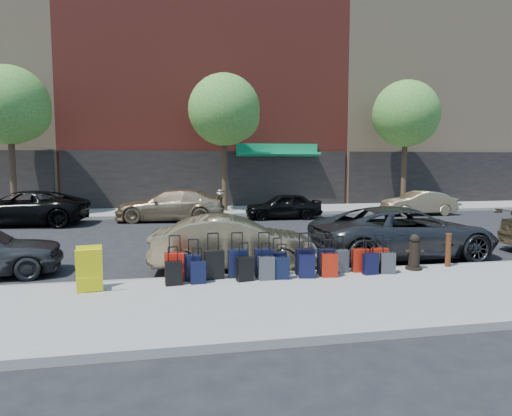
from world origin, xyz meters
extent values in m
plane|color=black|center=(0.00, 0.00, 0.00)|extent=(120.00, 120.00, 0.00)
cube|color=gray|center=(0.00, -6.50, 0.07)|extent=(60.00, 4.00, 0.15)
cube|color=gray|center=(0.00, 10.00, 0.07)|extent=(60.00, 4.00, 0.15)
cube|color=gray|center=(0.00, -4.48, 0.07)|extent=(60.00, 0.08, 0.15)
cube|color=gray|center=(0.00, 7.98, 0.07)|extent=(60.00, 0.08, 0.15)
cube|color=maroon|center=(0.00, 18.00, 10.00)|extent=(17.00, 12.00, 20.00)
cube|color=black|center=(0.00, 11.95, 1.70)|extent=(16.66, 0.15, 3.40)
cube|color=#0E8350|center=(4.00, 11.60, 3.20)|extent=(5.00, 0.91, 0.27)
cube|color=#0E8350|center=(4.00, 11.90, 3.55)|extent=(5.00, 0.10, 0.60)
cube|color=#9E8361|center=(16.00, 18.00, 9.00)|extent=(15.00, 12.00, 18.00)
cube|color=black|center=(16.00, 11.95, 1.70)|extent=(14.70, 0.15, 3.40)
cylinder|color=black|center=(-10.00, 9.50, 2.55)|extent=(0.30, 0.30, 4.80)
sphere|color=#326B23|center=(-10.00, 9.50, 5.52)|extent=(3.80, 3.80, 3.80)
sphere|color=#326B23|center=(-9.40, 9.50, 5.14)|extent=(2.58, 2.58, 2.58)
cylinder|color=black|center=(0.50, 9.50, 2.55)|extent=(0.30, 0.30, 4.80)
sphere|color=#326B23|center=(0.50, 9.50, 5.52)|extent=(3.80, 3.80, 3.80)
sphere|color=#326B23|center=(1.10, 9.50, 5.14)|extent=(2.58, 2.58, 2.58)
cylinder|color=black|center=(11.00, 9.50, 2.55)|extent=(0.30, 0.30, 4.80)
sphere|color=#326B23|center=(11.00, 9.50, 5.52)|extent=(3.80, 3.80, 3.80)
sphere|color=#326B23|center=(11.60, 9.50, 5.14)|extent=(2.58, 2.58, 2.58)
cube|color=#B3160B|center=(-2.45, -4.82, 0.47)|extent=(0.45, 0.28, 0.64)
cylinder|color=black|center=(-2.45, -4.82, 1.16)|extent=(0.24, 0.06, 0.03)
cube|color=black|center=(-2.05, -4.84, 0.44)|extent=(0.42, 0.28, 0.58)
cylinder|color=black|center=(-2.05, -4.84, 1.07)|extent=(0.22, 0.07, 0.03)
cube|color=black|center=(-1.57, -4.78, 0.48)|extent=(0.47, 0.30, 0.65)
cylinder|color=black|center=(-1.57, -4.78, 1.18)|extent=(0.25, 0.07, 0.03)
cube|color=black|center=(-1.03, -4.75, 0.47)|extent=(0.44, 0.26, 0.65)
cylinder|color=black|center=(-1.03, -4.75, 1.17)|extent=(0.24, 0.04, 0.03)
cube|color=black|center=(-0.42, -4.81, 0.47)|extent=(0.45, 0.28, 0.64)
cylinder|color=black|center=(-0.42, -4.81, 1.17)|extent=(0.24, 0.06, 0.03)
cube|color=black|center=(-0.08, -4.79, 0.43)|extent=(0.40, 0.27, 0.55)
cylinder|color=black|center=(-0.08, -4.79, 1.02)|extent=(0.21, 0.07, 0.03)
cube|color=black|center=(0.55, -4.82, 0.46)|extent=(0.43, 0.26, 0.62)
cylinder|color=black|center=(0.55, -4.82, 1.13)|extent=(0.23, 0.05, 0.03)
cube|color=black|center=(1.08, -4.84, 0.45)|extent=(0.40, 0.23, 0.59)
cylinder|color=black|center=(1.08, -4.84, 1.09)|extent=(0.22, 0.04, 0.03)
cube|color=#36363B|center=(1.45, -4.79, 0.42)|extent=(0.40, 0.27, 0.55)
cylinder|color=black|center=(1.45, -4.79, 1.01)|extent=(0.21, 0.07, 0.03)
cube|color=#991909|center=(1.94, -4.82, 0.43)|extent=(0.39, 0.23, 0.56)
cylinder|color=black|center=(1.94, -4.82, 1.04)|extent=(0.21, 0.05, 0.03)
cube|color=#A81D0A|center=(2.45, -4.82, 0.43)|extent=(0.38, 0.22, 0.55)
cylinder|color=black|center=(2.45, -4.82, 1.03)|extent=(0.21, 0.04, 0.03)
cube|color=black|center=(-2.48, -5.15, 0.41)|extent=(0.37, 0.24, 0.52)
cylinder|color=black|center=(-2.48, -5.15, 0.97)|extent=(0.20, 0.05, 0.03)
cube|color=black|center=(-1.96, -5.12, 0.39)|extent=(0.35, 0.22, 0.49)
cylinder|color=black|center=(-1.96, -5.12, 0.92)|extent=(0.19, 0.05, 0.03)
cube|color=black|center=(-0.92, -5.11, 0.42)|extent=(0.40, 0.28, 0.53)
cylinder|color=black|center=(-0.92, -5.11, 1.00)|extent=(0.21, 0.07, 0.03)
cube|color=#3A3A3F|center=(-0.44, -5.10, 0.41)|extent=(0.35, 0.21, 0.52)
cylinder|color=black|center=(-0.44, -5.10, 0.98)|extent=(0.20, 0.03, 0.03)
cube|color=black|center=(-0.07, -5.10, 0.40)|extent=(0.36, 0.25, 0.49)
cylinder|color=black|center=(-0.07, -5.10, 0.94)|extent=(0.19, 0.06, 0.03)
cube|color=black|center=(0.51, -5.11, 0.41)|extent=(0.39, 0.27, 0.53)
cylinder|color=black|center=(0.51, -5.11, 0.99)|extent=(0.20, 0.07, 0.03)
cube|color=maroon|center=(1.05, -5.13, 0.42)|extent=(0.39, 0.27, 0.53)
cylinder|color=black|center=(1.05, -5.13, 1.00)|extent=(0.21, 0.06, 0.03)
cube|color=black|center=(2.07, -5.10, 0.40)|extent=(0.35, 0.22, 0.50)
cylinder|color=black|center=(2.07, -5.10, 0.95)|extent=(0.19, 0.05, 0.03)
cube|color=#323337|center=(2.51, -5.09, 0.40)|extent=(0.37, 0.25, 0.50)
cylinder|color=black|center=(2.51, -5.09, 0.94)|extent=(0.19, 0.06, 0.03)
cylinder|color=black|center=(3.34, -4.84, 0.18)|extent=(0.39, 0.39, 0.07)
cylinder|color=black|center=(3.34, -4.84, 0.52)|extent=(0.26, 0.26, 0.61)
sphere|color=black|center=(3.34, -4.84, 0.91)|extent=(0.24, 0.24, 0.24)
cylinder|color=black|center=(3.34, -4.84, 0.59)|extent=(0.45, 0.20, 0.11)
cylinder|color=#38190C|center=(4.36, -4.73, 0.56)|extent=(0.14, 0.14, 0.82)
cylinder|color=#38190C|center=(4.36, -4.73, 0.97)|extent=(0.16, 0.16, 0.04)
cube|color=yellow|center=(-4.15, -5.47, 0.61)|extent=(0.53, 0.29, 0.91)
cube|color=yellow|center=(-4.19, -5.14, 0.61)|extent=(0.53, 0.29, 0.91)
cube|color=yellow|center=(-4.17, -5.31, 0.47)|extent=(0.55, 0.40, 0.02)
imported|color=#97825C|center=(-0.93, -3.38, 0.70)|extent=(4.36, 1.91, 1.39)
imported|color=#303032|center=(4.16, -2.86, 0.74)|extent=(5.43, 2.63, 1.49)
imported|color=black|center=(-8.80, 6.53, 0.76)|extent=(5.71, 3.11, 1.52)
imported|color=tan|center=(-2.41, 6.78, 0.74)|extent=(5.32, 2.75, 1.48)
imported|color=black|center=(2.99, 6.54, 0.63)|extent=(3.74, 1.62, 1.26)
imported|color=tan|center=(10.31, 6.68, 0.63)|extent=(3.81, 1.34, 1.26)
camera|label=1|loc=(-2.61, -14.90, 2.80)|focal=32.00mm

